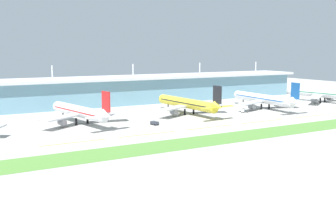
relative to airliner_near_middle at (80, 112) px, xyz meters
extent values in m
plane|color=#A8A59E|center=(56.18, -40.40, -6.44)|extent=(600.00, 600.00, 0.00)
cube|color=#6693A8|center=(56.18, 64.63, 2.28)|extent=(280.00, 28.00, 17.44)
cube|color=silver|center=(56.18, 64.63, 11.90)|extent=(288.00, 34.00, 1.80)
cylinder|color=silver|center=(0.18, 59.03, 17.30)|extent=(0.90, 0.90, 9.00)
cylinder|color=silver|center=(56.18, 59.03, 17.30)|extent=(0.90, 0.90, 9.00)
cylinder|color=silver|center=(112.18, 59.03, 17.30)|extent=(0.90, 0.90, 9.00)
cylinder|color=silver|center=(168.18, 59.03, 17.30)|extent=(0.90, 0.90, 9.00)
cylinder|color=white|center=(-0.31, 1.52, 0.06)|extent=(15.44, 49.17, 5.80)
cone|color=white|center=(-5.59, 27.48, 0.06)|extent=(6.20, 5.02, 5.51)
cone|color=white|center=(5.17, -25.43, 1.26)|extent=(6.15, 7.48, 5.72)
cube|color=red|center=(4.97, -24.45, 7.71)|extent=(1.96, 6.41, 9.50)
cube|color=white|center=(-0.32, -26.03, 1.06)|extent=(10.44, 5.13, 0.36)
cube|color=white|center=(10.46, -23.84, 1.06)|extent=(10.44, 5.13, 0.36)
cube|color=#B7BABF|center=(-11.19, -5.21, -1.25)|extent=(23.77, 18.91, 0.70)
cylinder|color=gray|center=(-10.30, -3.55, -4.04)|extent=(4.03, 5.05, 3.20)
cube|color=#B7BABF|center=(12.33, -0.43, -1.25)|extent=(24.84, 11.06, 0.70)
cylinder|color=gray|center=(10.87, 0.75, -4.04)|extent=(4.03, 5.05, 3.20)
cylinder|color=black|center=(-3.97, 19.52, -4.64)|extent=(0.70, 0.70, 3.60)
cylinder|color=black|center=(-2.85, -2.06, -4.64)|extent=(1.10, 1.10, 3.60)
cylinder|color=black|center=(3.42, -0.78, -4.64)|extent=(1.10, 1.10, 3.60)
cube|color=red|center=(-0.31, 1.52, 0.46)|extent=(14.50, 44.37, 0.60)
cylinder|color=yellow|center=(65.08, 2.16, 0.06)|extent=(9.94, 52.23, 5.80)
cone|color=yellow|center=(62.84, 30.04, 0.06)|extent=(5.81, 4.43, 5.51)
cone|color=yellow|center=(67.40, -26.72, 1.26)|extent=(5.45, 7.00, 5.72)
cube|color=black|center=(67.32, -25.72, 7.71)|extent=(1.21, 6.44, 9.50)
cube|color=yellow|center=(61.87, -26.66, 1.06)|extent=(10.22, 3.99, 0.36)
cube|color=yellow|center=(72.84, -25.78, 1.06)|extent=(10.22, 3.99, 0.36)
cube|color=#B7BABF|center=(53.47, -3.21, -1.25)|extent=(24.50, 16.82, 0.70)
cylinder|color=gray|center=(54.55, -1.68, -4.04)|extent=(3.55, 4.74, 3.20)
cube|color=#B7BABF|center=(77.39, -1.29, -1.25)|extent=(24.94, 13.67, 0.70)
cylinder|color=gray|center=(76.08, 0.05, -4.04)|extent=(3.55, 4.74, 3.20)
cylinder|color=black|center=(63.52, 21.57, -4.64)|extent=(0.70, 0.70, 3.60)
cylinder|color=black|center=(62.13, -1.09, -4.64)|extent=(1.10, 1.10, 3.60)
cylinder|color=black|center=(68.51, -0.58, -4.64)|extent=(1.10, 1.10, 3.60)
cube|color=black|center=(65.08, 2.16, 0.46)|extent=(9.57, 47.06, 0.60)
cylinder|color=white|center=(120.28, -2.64, 0.06)|extent=(7.55, 53.43, 5.80)
cone|color=white|center=(121.23, 25.98, 0.06)|extent=(5.64, 4.18, 5.51)
cone|color=white|center=(119.31, -32.25, 1.26)|extent=(5.15, 6.79, 5.72)
cube|color=#19519E|center=(119.34, -31.25, 7.71)|extent=(0.91, 6.42, 9.50)
cube|color=white|center=(113.83, -31.57, 1.06)|extent=(10.10, 3.53, 0.36)
cube|color=white|center=(124.82, -31.93, 1.06)|extent=(10.10, 3.53, 0.36)
cube|color=#B7BABF|center=(108.14, -6.66, -1.25)|extent=(24.87, 14.64, 0.70)
cylinder|color=gray|center=(109.39, -5.26, -4.04)|extent=(3.35, 4.60, 3.20)
cube|color=#B7BABF|center=(132.13, -7.45, -1.25)|extent=(24.70, 15.94, 0.70)
cylinder|color=gray|center=(130.98, -5.97, -4.04)|extent=(3.35, 4.60, 3.20)
cylinder|color=black|center=(120.94, 17.33, -4.64)|extent=(0.70, 0.70, 3.60)
cylinder|color=black|center=(116.99, -5.53, -4.64)|extent=(1.10, 1.10, 3.60)
cylinder|color=black|center=(123.38, -5.74, -4.64)|extent=(1.10, 1.10, 3.60)
cube|color=#19519E|center=(120.28, -2.64, 0.46)|extent=(7.42, 48.10, 0.60)
cylinder|color=silver|center=(179.40, 2.36, 0.06)|extent=(15.17, 48.72, 5.80)
cone|color=silver|center=(174.27, 28.11, 0.06)|extent=(6.19, 5.00, 5.51)
cube|color=#B7BABF|center=(168.50, -4.33, -1.25)|extent=(23.80, 18.85, 0.70)
cylinder|color=gray|center=(169.39, -2.68, -4.04)|extent=(4.02, 5.04, 3.20)
cube|color=#B7BABF|center=(192.03, 0.36, -1.25)|extent=(24.85, 11.15, 0.70)
cylinder|color=gray|center=(190.57, 1.54, -4.04)|extent=(4.02, 5.04, 3.20)
cylinder|color=black|center=(175.84, 20.20, -4.64)|extent=(0.70, 0.70, 3.60)
cylinder|color=black|center=(176.85, -1.21, -4.64)|extent=(1.10, 1.10, 3.60)
cylinder|color=black|center=(183.12, 0.04, -4.64)|extent=(1.10, 1.10, 3.60)
cube|color=#146B38|center=(179.40, 2.36, 0.46)|extent=(14.26, 43.97, 0.60)
cube|color=yellow|center=(-14.82, -39.58, -6.42)|extent=(28.00, 0.70, 0.04)
cube|color=yellow|center=(19.18, -39.58, -6.42)|extent=(28.00, 0.70, 0.04)
cube|color=yellow|center=(53.18, -39.58, -6.42)|extent=(28.00, 0.70, 0.04)
cube|color=yellow|center=(87.18, -39.58, -6.42)|extent=(28.00, 0.70, 0.04)
cube|color=yellow|center=(121.18, -39.58, -6.42)|extent=(28.00, 0.70, 0.04)
cube|color=#518438|center=(56.18, -63.03, -6.39)|extent=(300.00, 18.00, 0.10)
cube|color=silver|center=(98.47, -9.70, -5.19)|extent=(3.79, 3.85, 1.60)
cube|color=silver|center=(98.47, -9.70, -4.04)|extent=(3.54, 3.59, 0.16)
cylinder|color=black|center=(98.18, -11.17, -5.99)|extent=(0.87, 0.89, 0.90)
cylinder|color=black|center=(97.01, -10.05, -5.99)|extent=(0.87, 0.89, 0.90)
cylinder|color=black|center=(99.92, -9.35, -5.99)|extent=(0.87, 0.89, 0.90)
cylinder|color=black|center=(98.75, -8.23, -5.99)|extent=(0.87, 0.89, 0.90)
cube|color=#333842|center=(32.25, -20.47, -5.29)|extent=(3.22, 4.79, 1.40)
cylinder|color=black|center=(33.61, -21.76, -5.99)|extent=(0.52, 0.95, 0.90)
cylinder|color=black|center=(31.49, -22.19, -5.99)|extent=(0.52, 0.95, 0.90)
cylinder|color=black|center=(33.01, -18.74, -5.99)|extent=(0.52, 0.95, 0.90)
cylinder|color=black|center=(30.89, -19.17, -5.99)|extent=(0.52, 0.95, 0.90)
cone|color=orange|center=(161.21, -26.16, -6.09)|extent=(0.56, 0.56, 0.70)
cone|color=orange|center=(158.90, -19.39, -6.09)|extent=(0.56, 0.56, 0.70)
camera|label=1|loc=(-59.44, -199.54, 31.21)|focal=42.97mm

